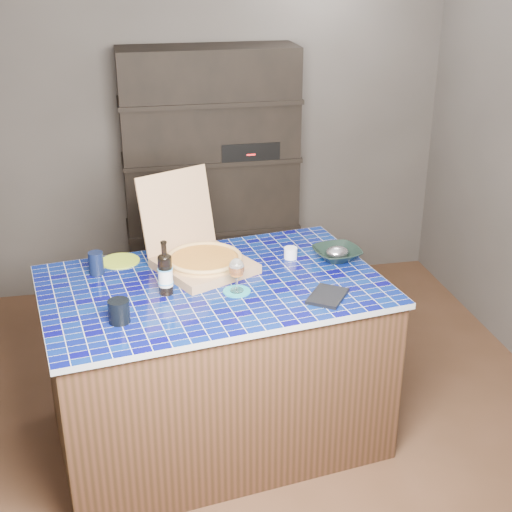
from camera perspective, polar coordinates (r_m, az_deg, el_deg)
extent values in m
plane|color=brown|center=(4.12, -0.19, -12.23)|extent=(3.50, 3.50, 0.00)
plane|color=#544E49|center=(5.19, -4.09, 10.68)|extent=(3.50, 0.00, 3.50)
plane|color=#544E49|center=(2.03, 9.81, -11.96)|extent=(3.50, 0.00, 3.50)
cube|color=black|center=(5.08, -3.64, 6.28)|extent=(1.20, 0.40, 1.80)
cube|color=black|center=(5.00, -0.76, 8.76)|extent=(0.40, 0.32, 0.12)
cube|color=#4D2D1E|center=(3.71, -3.30, -8.70)|extent=(1.73, 1.23, 0.87)
cube|color=#06054E|center=(3.49, -3.47, -2.44)|extent=(1.78, 1.27, 0.03)
cube|color=#A37954|center=(3.61, -4.14, -0.80)|extent=(0.55, 0.55, 0.05)
cube|color=#A37954|center=(3.73, -6.38, 3.64)|extent=(0.42, 0.27, 0.41)
cylinder|color=tan|center=(3.60, -4.16, -0.37)|extent=(0.38, 0.38, 0.01)
cylinder|color=maroon|center=(3.60, -4.16, -0.20)|extent=(0.34, 0.34, 0.01)
torus|color=tan|center=(3.59, -4.16, -0.13)|extent=(0.39, 0.39, 0.02)
cylinder|color=black|center=(3.36, -7.26, -1.57)|extent=(0.07, 0.07, 0.19)
ellipsoid|color=black|center=(3.33, -7.34, -0.13)|extent=(0.07, 0.07, 0.04)
cylinder|color=black|center=(3.31, -7.38, 0.58)|extent=(0.02, 0.02, 0.08)
cylinder|color=silver|center=(3.37, -7.25, -1.71)|extent=(0.07, 0.07, 0.08)
cylinder|color=#419BDE|center=(3.38, -7.23, -2.12)|extent=(0.07, 0.07, 0.01)
cylinder|color=#419BDE|center=(3.35, -7.29, -1.03)|extent=(0.07, 0.07, 0.01)
cylinder|color=teal|center=(3.39, -1.55, -2.84)|extent=(0.13, 0.13, 0.01)
cylinder|color=white|center=(3.39, -1.55, -2.76)|extent=(0.07, 0.07, 0.00)
cylinder|color=white|center=(3.37, -1.56, -2.19)|extent=(0.01, 0.01, 0.07)
ellipsoid|color=white|center=(3.34, -1.57, -1.00)|extent=(0.07, 0.07, 0.10)
cylinder|color=orange|center=(3.34, -1.57, -1.14)|extent=(0.06, 0.06, 0.05)
cylinder|color=white|center=(3.33, -1.57, -0.71)|extent=(0.06, 0.06, 0.02)
cylinder|color=black|center=(3.16, -10.90, -4.37)|extent=(0.09, 0.09, 0.10)
cube|color=black|center=(3.35, 5.75, -3.21)|extent=(0.24, 0.26, 0.02)
imported|color=black|center=(3.75, 6.50, 0.18)|extent=(0.28, 0.28, 0.06)
ellipsoid|color=#ADACB7|center=(3.75, 6.51, 0.32)|extent=(0.12, 0.10, 0.06)
cylinder|color=white|center=(3.74, 2.79, 0.25)|extent=(0.07, 0.07, 0.06)
cylinder|color=black|center=(3.64, -12.66, -0.56)|extent=(0.07, 0.07, 0.12)
cylinder|color=#ACCC2B|center=(3.78, -10.82, -0.39)|extent=(0.20, 0.20, 0.01)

